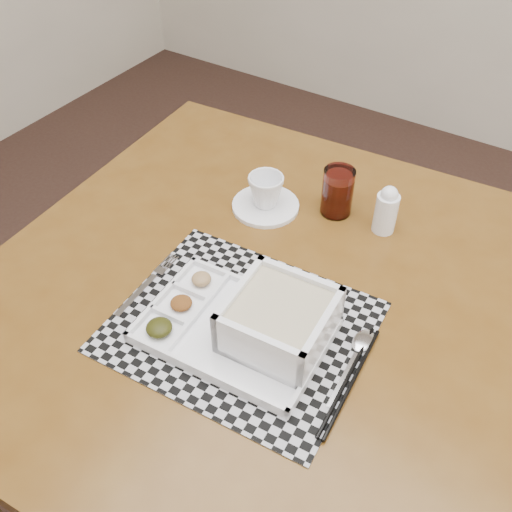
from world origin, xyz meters
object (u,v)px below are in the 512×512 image
at_px(serving_tray, 265,324).
at_px(cup, 266,191).
at_px(dining_table, 266,316).
at_px(juice_glass, 337,193).
at_px(creamer_bottle, 386,210).

distance_m(serving_tray, cup, 0.37).
relative_size(dining_table, cup, 14.58).
distance_m(dining_table, juice_glass, 0.31).
relative_size(serving_tray, creamer_bottle, 2.99).
height_order(dining_table, cup, cup).
distance_m(dining_table, cup, 0.28).
distance_m(serving_tray, juice_glass, 0.39).
height_order(serving_tray, juice_glass, juice_glass).
bearing_deg(creamer_bottle, juice_glass, -179.99).
relative_size(cup, creamer_bottle, 0.71).
bearing_deg(cup, dining_table, -71.82).
distance_m(dining_table, serving_tray, 0.17).
relative_size(serving_tray, cup, 4.23).
xyz_separation_m(serving_tray, creamer_bottle, (0.06, 0.39, 0.01)).
distance_m(dining_table, creamer_bottle, 0.33).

